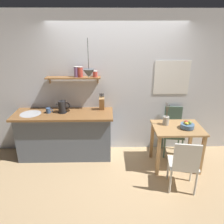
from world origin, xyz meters
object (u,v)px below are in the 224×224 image
at_px(dining_chair_far, 173,129).
at_px(fruit_bowl, 187,125).
at_px(pendant_lamp, 89,73).
at_px(dining_table, 177,135).
at_px(electric_kettle, 62,107).
at_px(knife_block, 102,103).
at_px(twig_vase, 166,120).
at_px(dining_chair_near, 184,163).
at_px(coffee_mug_by_sink, 48,110).

relative_size(dining_chair_far, fruit_bowl, 4.11).
bearing_deg(pendant_lamp, dining_table, -11.35).
height_order(dining_table, electric_kettle, electric_kettle).
distance_m(dining_table, knife_block, 1.49).
relative_size(twig_vase, electric_kettle, 1.67).
bearing_deg(dining_table, dining_chair_near, -96.18).
height_order(knife_block, coffee_mug_by_sink, knife_block).
height_order(dining_table, knife_block, knife_block).
bearing_deg(dining_table, electric_kettle, 169.52).
distance_m(dining_table, fruit_bowl, 0.26).
xyz_separation_m(dining_chair_near, fruit_bowl, (0.21, 0.62, 0.34)).
distance_m(fruit_bowl, knife_block, 1.59).
distance_m(knife_block, coffee_mug_by_sink, 0.99).
bearing_deg(fruit_bowl, dining_table, 157.79).
distance_m(twig_vase, electric_kettle, 1.89).
relative_size(fruit_bowl, twig_vase, 0.54).
xyz_separation_m(dining_chair_far, electric_kettle, (-2.12, -0.09, 0.51)).
xyz_separation_m(dining_table, dining_chair_far, (0.07, 0.47, -0.11)).
bearing_deg(pendant_lamp, twig_vase, -8.86).
bearing_deg(fruit_bowl, dining_chair_near, -109.05).
height_order(dining_table, twig_vase, twig_vase).
bearing_deg(dining_chair_near, knife_block, 136.61).
relative_size(dining_chair_near, electric_kettle, 3.47).
bearing_deg(coffee_mug_by_sink, dining_table, -8.98).
bearing_deg(knife_block, fruit_bowl, -21.29).
height_order(twig_vase, electric_kettle, twig_vase).
height_order(dining_chair_near, electric_kettle, electric_kettle).
xyz_separation_m(dining_chair_far, pendant_lamp, (-1.60, -0.16, 1.15)).
distance_m(dining_table, coffee_mug_by_sink, 2.36).
bearing_deg(dining_table, twig_vase, 152.60).
relative_size(electric_kettle, knife_block, 0.77).
distance_m(fruit_bowl, electric_kettle, 2.24).
bearing_deg(twig_vase, dining_chair_near, -81.34).
relative_size(coffee_mug_by_sink, pendant_lamp, 0.19).
xyz_separation_m(dining_chair_far, knife_block, (-1.40, 0.04, 0.54)).
xyz_separation_m(dining_chair_far, twig_vase, (-0.26, -0.37, 0.35)).
bearing_deg(dining_chair_far, pendant_lamp, -174.22).
xyz_separation_m(twig_vase, pendant_lamp, (-1.35, 0.21, 0.80)).
bearing_deg(knife_block, coffee_mug_by_sink, -171.25).
xyz_separation_m(twig_vase, coffee_mug_by_sink, (-2.12, 0.27, 0.10)).
distance_m(dining_chair_near, knife_block, 1.82).
xyz_separation_m(twig_vase, electric_kettle, (-1.86, 0.28, 0.17)).
height_order(dining_chair_far, fruit_bowl, dining_chair_far).
bearing_deg(twig_vase, coffee_mug_by_sink, 172.84).
height_order(fruit_bowl, twig_vase, twig_vase).
bearing_deg(electric_kettle, pendant_lamp, -7.86).
height_order(twig_vase, knife_block, knife_block).
height_order(fruit_bowl, knife_block, knife_block).
height_order(electric_kettle, knife_block, knife_block).
relative_size(dining_chair_far, pendant_lamp, 1.45).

